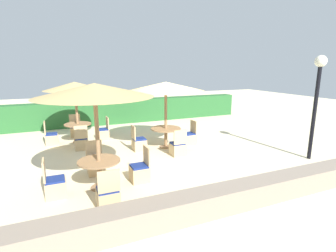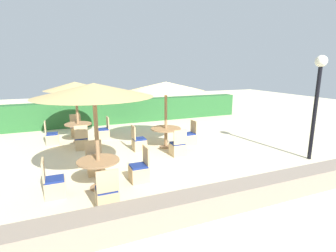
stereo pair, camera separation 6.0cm
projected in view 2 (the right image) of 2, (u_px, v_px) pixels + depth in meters
The scene contains 21 objects.
ground_plane at pixel (175, 155), 9.03m from camera, with size 40.00×40.00×0.00m, color beige.
hedge_row at pixel (130, 111), 14.24m from camera, with size 13.00×0.70×1.24m, color #28602D.
stone_border at pixel (242, 194), 5.74m from camera, with size 10.00×0.56×0.50m, color gray.
lamp_post at pixel (318, 87), 8.14m from camera, with size 0.36×0.36×3.32m.
parasol_back_left at pixel (75, 86), 10.12m from camera, with size 2.34×2.34×2.40m.
round_table_back_left at pixel (78, 128), 10.48m from camera, with size 1.05×1.05×0.75m.
patio_chair_back_left_west at pixel (52, 138), 10.20m from camera, with size 0.46×0.46×0.93m.
patio_chair_back_left_south at pixel (81, 142), 9.62m from camera, with size 0.46×0.46×0.93m.
patio_chair_back_left_east at pixel (104, 133), 10.96m from camera, with size 0.46×0.46×0.93m.
patio_chair_back_left_north at pixel (76, 130), 11.48m from camera, with size 0.46×0.46×0.93m.
parasol_front_left at pixel (94, 91), 6.06m from camera, with size 2.76×2.76×2.61m.
round_table_front_left at pixel (99, 166), 6.48m from camera, with size 1.03×1.03×0.73m.
patio_chair_front_left_east at pixel (139, 172), 6.94m from camera, with size 0.46×0.46×0.93m.
patio_chair_front_left_north at pixel (95, 165), 7.43m from camera, with size 0.46×0.46×0.93m.
patio_chair_front_left_south at pixel (107, 196), 5.63m from camera, with size 0.46×0.46×0.93m.
patio_chair_front_left_west at pixel (54, 186), 6.11m from camera, with size 0.46×0.46×0.93m.
parasol_center at pixel (166, 87), 9.40m from camera, with size 2.82×2.82×2.44m.
round_table_center at pixel (166, 132), 9.77m from camera, with size 1.12×1.12×0.74m.
patio_chair_center_south at pixel (178, 148), 8.95m from camera, with size 0.46×0.46×0.93m.
patio_chair_center_west at pixel (139, 143), 9.49m from camera, with size 0.46×0.46×0.93m.
patio_chair_center_east at pixel (189, 138), 10.23m from camera, with size 0.46×0.46×0.93m.
Camera 2 is at (-3.55, -7.81, 2.99)m, focal length 28.00 mm.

